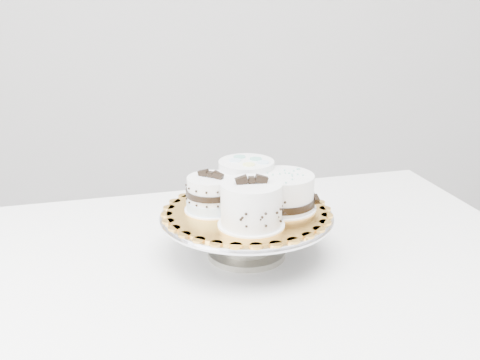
{
  "coord_description": "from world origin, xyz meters",
  "views": [
    {
      "loc": [
        0.02,
        -0.87,
        1.28
      ],
      "look_at": [
        0.12,
        0.21,
        0.9
      ],
      "focal_mm": 45.0,
      "sensor_mm": 36.0,
      "label": 1
    }
  ],
  "objects": [
    {
      "name": "cake_swirl",
      "position": [
        0.14,
        0.13,
        0.88
      ],
      "size": [
        0.12,
        0.12,
        0.1
      ],
      "rotation": [
        0.0,
        0.0,
        0.06
      ],
      "color": "white",
      "rests_on": "cake_board"
    },
    {
      "name": "cake_stand",
      "position": [
        0.14,
        0.2,
        0.81
      ],
      "size": [
        0.34,
        0.34,
        0.09
      ],
      "color": "gray",
      "rests_on": "table"
    },
    {
      "name": "table",
      "position": [
        0.08,
        0.15,
        0.68
      ],
      "size": [
        1.43,
        1.07,
        0.75
      ],
      "rotation": [
        0.0,
        0.0,
        0.17
      ],
      "color": "white",
      "rests_on": "floor"
    },
    {
      "name": "cake_banded",
      "position": [
        0.07,
        0.21,
        0.88
      ],
      "size": [
        0.13,
        0.13,
        0.08
      ],
      "rotation": [
        0.0,
        0.0,
        -0.6
      ],
      "color": "white",
      "rests_on": "cake_board"
    },
    {
      "name": "cake_ribbon",
      "position": [
        0.21,
        0.2,
        0.88
      ],
      "size": [
        0.14,
        0.14,
        0.07
      ],
      "rotation": [
        0.0,
        0.0,
        0.14
      ],
      "color": "white",
      "rests_on": "cake_board"
    },
    {
      "name": "cake_dots",
      "position": [
        0.14,
        0.26,
        0.89
      ],
      "size": [
        0.13,
        0.13,
        0.08
      ],
      "rotation": [
        0.0,
        0.0,
        -0.18
      ],
      "color": "white",
      "rests_on": "cake_board"
    },
    {
      "name": "cake_board",
      "position": [
        0.14,
        0.2,
        0.84
      ],
      "size": [
        0.34,
        0.34,
        0.0
      ],
      "primitive_type": "cylinder",
      "rotation": [
        0.0,
        0.0,
        0.12
      ],
      "color": "orange",
      "rests_on": "cake_stand"
    }
  ]
}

